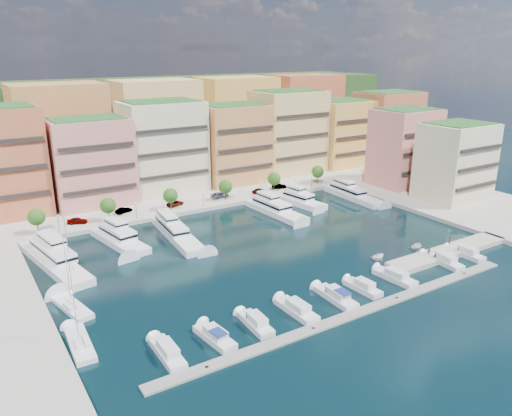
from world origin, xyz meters
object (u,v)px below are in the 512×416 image
at_px(cruiser_8, 444,261).
at_px(person_0, 429,250).
at_px(cruiser_4, 336,297).
at_px(sailboat_1, 72,307).
at_px(cruiser_6, 395,277).
at_px(yacht_1, 118,239).
at_px(cruiser_3, 297,310).
at_px(yacht_4, 274,209).
at_px(tree_1, 108,206).
at_px(sailboat_0, 80,345).
at_px(cruiser_1, 215,337).
at_px(tender_1, 417,253).
at_px(lamppost_3, 261,187).
at_px(lamppost_0, 58,221).
at_px(car_0, 77,221).
at_px(car_4, 259,191).
at_px(lamppost_4, 312,178).
at_px(tender_3, 460,240).
at_px(car_5, 279,186).
at_px(cruiser_9, 466,254).
at_px(tree_5, 318,172).
at_px(lamppost_2, 203,196).
at_px(car_2, 175,203).
at_px(tender_0, 379,256).
at_px(yacht_6, 351,194).
at_px(sailboat_2, 71,271).
at_px(tree_3, 225,187).
at_px(person_1, 449,240).
at_px(cruiser_5, 363,288).
at_px(cruiser_0, 167,353).
at_px(tree_2, 170,196).
at_px(car_3, 220,195).
at_px(tree_4, 274,179).
at_px(cruiser_2, 256,323).
at_px(lamppost_1, 136,208).
at_px(car_1, 124,210).

height_order(cruiser_8, person_0, person_0).
xyz_separation_m(cruiser_4, sailboat_1, (-38.59, 20.67, -0.27)).
bearing_deg(cruiser_6, yacht_1, 129.81).
bearing_deg(cruiser_3, yacht_4, 59.93).
distance_m(tree_1, sailboat_0, 52.89).
height_order(cruiser_1, tender_1, cruiser_1).
relative_size(lamppost_3, yacht_1, 0.22).
height_order(lamppost_0, sailboat_0, sailboat_0).
height_order(car_0, car_4, car_0).
bearing_deg(cruiser_8, sailboat_1, 162.76).
relative_size(lamppost_4, tender_3, 2.95).
distance_m(lamppost_0, car_0, 6.72).
xyz_separation_m(lamppost_0, car_5, (63.12, 4.16, -2.12)).
height_order(yacht_4, cruiser_9, yacht_4).
relative_size(tree_5, lamppost_2, 1.35).
bearing_deg(car_2, tender_0, -175.48).
bearing_deg(car_4, yacht_6, -132.00).
distance_m(sailboat_2, car_2, 41.35).
distance_m(tree_1, cruiser_9, 80.89).
distance_m(cruiser_3, cruiser_4, 8.25).
bearing_deg(tree_3, tree_1, 180.00).
height_order(car_4, person_1, person_1).
xyz_separation_m(cruiser_5, car_2, (-9.13, 60.67, 1.12)).
xyz_separation_m(cruiser_1, sailboat_2, (-12.28, 35.17, -0.26)).
height_order(cruiser_0, person_0, person_0).
bearing_deg(tree_1, lamppost_2, -5.47).
distance_m(tree_2, cruiser_3, 58.33).
xyz_separation_m(tree_1, person_1, (56.44, -53.50, -2.93)).
relative_size(lamppost_3, car_5, 0.98).
xyz_separation_m(lamppost_4, car_3, (-28.33, 5.07, -2.04)).
bearing_deg(lamppost_2, tender_0, -70.97).
bearing_deg(cruiser_5, cruiser_9, -0.01).
xyz_separation_m(tree_1, cruiser_5, (27.45, -58.08, -4.20)).
xyz_separation_m(tree_4, lamppost_3, (-6.00, -2.30, -0.92)).
bearing_deg(tender_1, tender_3, -111.92).
distance_m(cruiser_1, sailboat_0, 19.21).
bearing_deg(cruiser_6, lamppost_2, 101.55).
xyz_separation_m(cruiser_3, cruiser_9, (43.19, 0.01, 0.00)).
relative_size(lamppost_4, yacht_4, 0.20).
height_order(lamppost_3, car_0, lamppost_3).
bearing_deg(lamppost_3, cruiser_3, -117.51).
bearing_deg(cruiser_2, yacht_1, 99.05).
height_order(lamppost_1, person_0, lamppost_1).
xyz_separation_m(lamppost_2, cruiser_0, (-33.30, -55.79, -3.28)).
height_order(yacht_1, tender_0, yacht_1).
height_order(lamppost_2, car_2, lamppost_2).
relative_size(yacht_1, cruiser_2, 2.48).
bearing_deg(car_1, car_2, -113.15).
bearing_deg(tree_3, cruiser_0, -125.41).
bearing_deg(cruiser_1, cruiser_8, 0.01).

